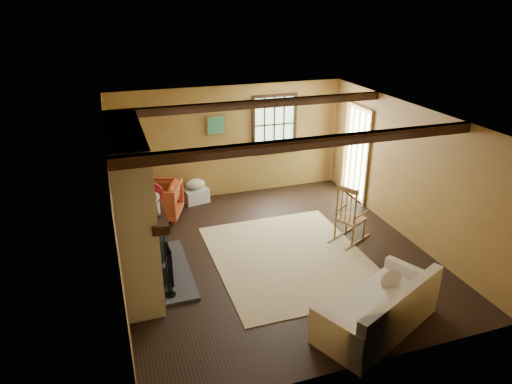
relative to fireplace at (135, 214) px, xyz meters
name	(u,v)px	position (x,y,z in m)	size (l,w,h in m)	color
ground	(274,253)	(2.23, 0.00, -1.10)	(5.50, 5.50, 0.00)	black
room_envelope	(283,158)	(2.45, 0.26, 0.53)	(5.02, 5.52, 2.44)	olive
fireplace	(135,214)	(0.00, 0.00, 0.00)	(1.02, 2.30, 2.40)	#A86741
rug	(289,257)	(2.43, -0.20, -1.10)	(2.50, 3.00, 0.01)	tan
rocking_chair	(349,218)	(3.65, 0.02, -0.65)	(0.88, 0.73, 1.09)	#A47A50
sofa	(380,312)	(2.87, -2.23, -0.84)	(1.99, 1.49, 0.74)	silver
firewood_pile	(146,204)	(0.33, 2.52, -0.99)	(0.61, 0.11, 0.22)	#513E22
laundry_basket	(196,195)	(1.38, 2.55, -0.95)	(0.50, 0.38, 0.30)	silver
basket_pillow	(195,184)	(1.38, 2.55, -0.70)	(0.43, 0.34, 0.21)	silver
armchair	(160,200)	(0.57, 2.03, -0.74)	(0.78, 0.81, 0.74)	#BF6026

